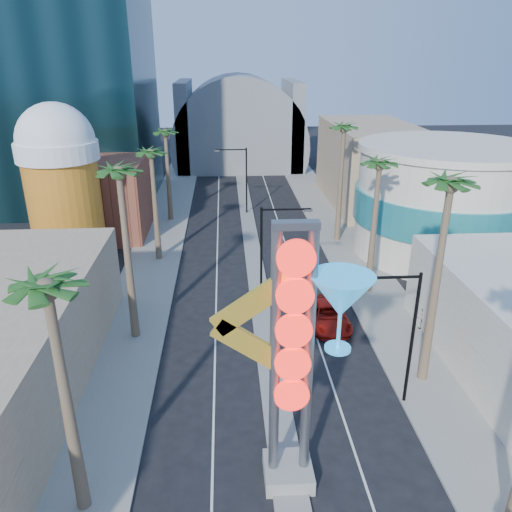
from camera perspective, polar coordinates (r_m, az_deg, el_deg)
The scene contains 22 objects.
sidewalk_west at distance 53.07m, azimuth -10.91°, elevation 1.76°, with size 5.00×100.00×0.15m, color gray.
sidewalk_east at distance 53.99m, azimuth 9.52°, elevation 2.22°, with size 5.00×100.00×0.15m, color gray.
median at distance 55.50m, azimuth -0.78°, elevation 3.09°, with size 1.60×84.00×0.15m, color gray.
brick_filler_west at distance 55.91m, azimuth -17.51°, elevation 6.41°, with size 10.00×10.00×8.00m, color brown.
filler_east at distance 66.41m, azimuth 12.89°, elevation 10.17°, with size 10.00×20.00×10.00m, color tan.
beer_mug at distance 47.80m, azimuth -21.32°, elevation 8.11°, with size 7.00×7.00×14.50m.
turquoise_building at distance 50.62m, azimuth 20.61°, elevation 5.88°, with size 16.60×16.60×10.60m.
canopy at distance 87.52m, azimuth -1.96°, elevation 13.07°, with size 22.00×16.00×22.00m.
neon_sign at distance 20.80m, azimuth 6.43°, elevation -9.86°, with size 6.53×2.60×12.55m.
streetlight_0 at distance 37.02m, azimuth 1.46°, elevation 0.99°, with size 3.79×0.25×8.00m.
streetlight_1 at distance 59.91m, azimuth -1.63°, elevation 9.32°, with size 3.79×0.25×8.00m.
streetlight_2 at distance 27.72m, azimuth 16.66°, elevation -7.88°, with size 3.45×0.25×8.00m.
palm_0 at distance 19.47m, azimuth -22.56°, elevation -5.11°, with size 2.40×2.40×11.70m.
palm_1 at distance 31.91m, azimuth -15.28°, elevation 7.91°, with size 2.40×2.40×12.70m.
palm_2 at distance 45.68m, azimuth -11.86°, elevation 10.66°, with size 2.40×2.40×11.20m.
palm_3 at distance 57.40m, azimuth -10.29°, elevation 13.09°, with size 2.40×2.40×11.20m.
palm_5 at distance 27.88m, azimuth 21.18°, elevation 6.11°, with size 2.40×2.40×13.20m.
palm_6 at distance 39.07m, azimuth 13.88°, elevation 9.24°, with size 2.40×2.40×11.70m.
palm_7 at distance 50.28m, azimuth 9.99°, elevation 13.39°, with size 2.40×2.40×12.70m.
red_pickup at distance 36.52m, azimuth 8.25°, elevation -6.66°, with size 2.63×5.70×1.59m, color #A3140C.
pedestrian_a at distance 32.20m, azimuth 23.49°, elevation -12.30°, with size 0.64×0.42×1.77m, color gray.
pedestrian_b at distance 37.27m, azimuth 18.48°, elevation -6.75°, with size 0.78×0.61×1.61m, color gray.
Camera 1 is at (-2.59, -14.35, 18.33)m, focal length 35.00 mm.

